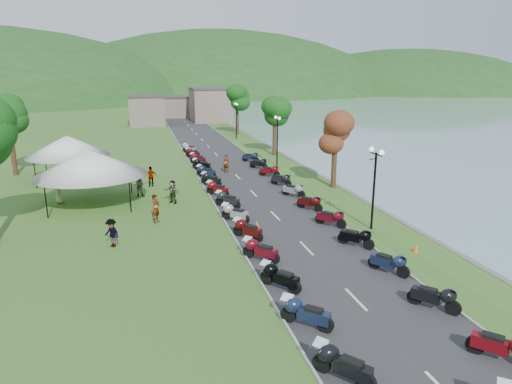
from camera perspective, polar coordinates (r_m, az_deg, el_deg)
road at (r=47.79m, az=-3.83°, el=3.47°), size 7.00×120.00×0.02m
hills_backdrop at (r=206.44m, az=-12.29°, el=12.00°), size 360.00×120.00×76.00m
far_building at (r=91.55m, az=-10.44°, el=10.34°), size 18.00×16.00×5.00m
moto_row_left at (r=31.03m, az=-3.12°, el=-1.83°), size 2.60×51.10×1.10m
moto_row_right at (r=30.59m, az=8.02°, el=-2.21°), size 2.60×41.49×1.10m
vendor_tent_main at (r=35.01m, az=-19.89°, el=1.68°), size 5.35×5.35×4.00m
vendor_tent_side at (r=43.63m, az=-22.36°, el=3.93°), size 4.76×4.76×4.00m
tree_lakeside at (r=38.11m, az=9.84°, el=5.76°), size 2.56×2.56×7.11m
pedestrian_a at (r=30.22m, az=-12.31°, el=-3.73°), size 0.79×0.84×1.87m
pedestrian_b at (r=36.73m, az=-14.30°, el=-0.51°), size 0.92×0.68×1.70m
pedestrian_c at (r=26.81m, az=-17.46°, el=-6.53°), size 1.02×1.06×1.62m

